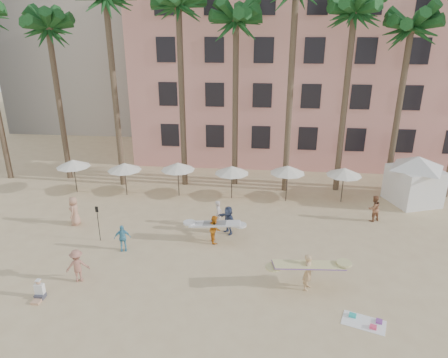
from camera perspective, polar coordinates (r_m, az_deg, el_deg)
ground at (r=18.99m, az=1.06°, el=-18.10°), size 120.00×120.00×0.00m
pink_hotel at (r=41.33m, az=14.28°, el=14.81°), size 35.00×14.00×16.00m
palm_row at (r=29.74m, az=4.83°, el=22.80°), size 44.40×5.40×16.30m
umbrella_row at (r=29.16m, az=-2.80°, el=1.61°), size 22.50×2.70×2.73m
cabana at (r=31.45m, az=25.66°, el=0.45°), size 5.73×5.73×3.50m
beach_towel at (r=19.29m, az=19.51°, el=-18.69°), size 2.03×1.54×0.14m
carrier_yellow at (r=20.01m, az=11.98°, el=-12.58°), size 3.56×1.42×1.89m
carrier_white at (r=23.59m, az=-1.34°, el=-7.00°), size 2.99×0.97×1.69m
beachgoers at (r=24.04m, az=-5.04°, el=-6.57°), size 20.09×9.29×1.91m
paddle at (r=24.62m, az=-17.57°, el=-5.50°), size 0.18×0.04×2.23m
seated_man at (r=21.25m, az=-24.89°, el=-14.46°), size 0.43×0.75×0.97m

